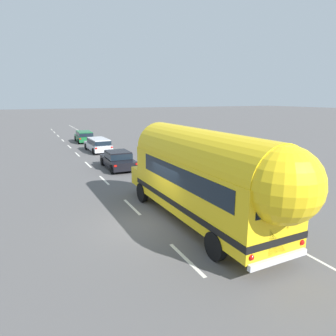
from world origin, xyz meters
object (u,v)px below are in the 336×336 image
Objects in this scene: car_lead at (118,159)px; car_second at (98,144)px; painted_bus at (207,175)px; car_third at (84,136)px.

car_lead and car_second have the same top height.
painted_bus is 12.43m from car_lead.
car_third is at bearing 89.58° from painted_bus.
car_second is at bearing 89.37° from painted_bus.
car_third is (-0.02, 7.42, 0.00)m from car_second.
painted_bus is at bearing -90.42° from car_third.
painted_bus reaches higher than car_second.
car_second is (0.23, 20.51, -1.51)m from painted_bus.
car_third is (0.20, 27.93, -1.51)m from painted_bus.
painted_bus is 2.58× the size of car_third.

